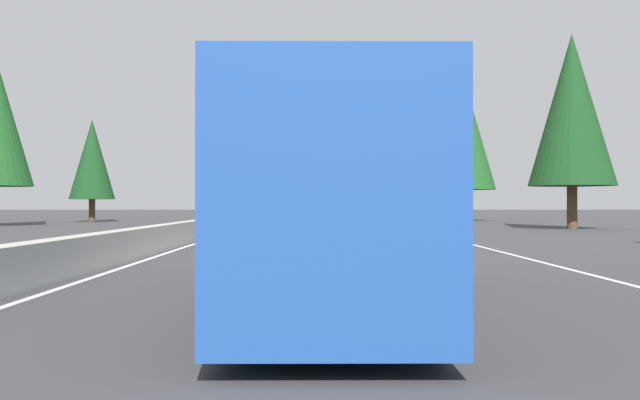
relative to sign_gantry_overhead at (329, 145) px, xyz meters
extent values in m
plane|color=#38383A|center=(18.32, 6.03, -5.20)|extent=(320.00, 320.00, 0.00)
cube|color=#ADAAA3|center=(38.32, 6.33, -4.75)|extent=(180.00, 0.56, 0.90)
cube|color=silver|center=(28.32, -5.49, -5.20)|extent=(160.00, 0.16, 0.01)
cube|color=silver|center=(28.32, 5.78, -5.20)|extent=(160.00, 0.16, 0.01)
cylinder|color=gray|center=(0.04, 6.33, -2.18)|extent=(0.36, 0.36, 6.04)
cylinder|color=gray|center=(0.04, -5.99, -2.18)|extent=(0.36, 0.36, 6.04)
cube|color=gray|center=(0.04, 0.17, 1.09)|extent=(0.50, 12.32, 0.50)
cube|color=#0C602D|center=(-0.11, 2.39, -0.01)|extent=(0.12, 3.20, 1.90)
cube|color=black|center=(-0.11, -2.54, 0.09)|extent=(0.16, 4.20, 1.50)
cube|color=#1E4793|center=(-32.14, 0.69, -3.55)|extent=(11.50, 2.50, 2.90)
cube|color=#2D3847|center=(-32.14, 0.69, -3.19)|extent=(11.04, 2.55, 0.84)
cylinder|color=black|center=(-28.12, 1.79, -4.70)|extent=(1.00, 0.30, 1.00)
cylinder|color=black|center=(-28.12, -0.41, -4.70)|extent=(1.00, 0.30, 1.00)
cylinder|color=black|center=(-36.17, 1.79, -4.70)|extent=(1.00, 0.30, 1.00)
cylinder|color=black|center=(-36.17, -0.41, -4.70)|extent=(1.00, 0.30, 1.00)
cube|color=#1E4793|center=(-10.05, 0.77, -4.23)|extent=(5.00, 1.95, 1.44)
cube|color=#2D3847|center=(-12.35, 0.77, -3.98)|extent=(0.08, 1.48, 0.56)
cylinder|color=black|center=(-8.35, 1.62, -4.85)|extent=(0.70, 0.24, 0.70)
cylinder|color=black|center=(-8.35, -0.09, -4.85)|extent=(0.70, 0.24, 0.70)
cylinder|color=black|center=(-11.75, 1.62, -4.85)|extent=(0.70, 0.24, 0.70)
cylinder|color=black|center=(-11.75, -0.09, -4.85)|extent=(0.70, 0.24, 0.70)
cube|color=red|center=(8.54, -2.88, -4.68)|extent=(4.40, 1.80, 0.76)
cube|color=#2D3847|center=(8.32, -2.88, -4.02)|extent=(2.46, 1.51, 0.56)
cylinder|color=black|center=(9.95, -2.09, -4.88)|extent=(0.64, 0.22, 0.64)
cylinder|color=black|center=(9.95, -3.67, -4.88)|extent=(0.64, 0.22, 0.64)
cylinder|color=black|center=(7.13, -2.09, -4.88)|extent=(0.64, 0.22, 0.64)
cylinder|color=black|center=(7.13, -3.67, -4.88)|extent=(0.64, 0.22, 0.64)
cube|color=maroon|center=(67.81, 0.66, -4.68)|extent=(4.40, 1.80, 0.76)
cube|color=#2D3847|center=(67.59, 0.66, -4.02)|extent=(2.46, 1.51, 0.56)
cylinder|color=black|center=(69.22, 1.45, -4.88)|extent=(0.64, 0.22, 0.64)
cylinder|color=black|center=(69.22, -0.13, -4.88)|extent=(0.64, 0.22, 0.64)
cylinder|color=black|center=(66.40, 1.45, -4.88)|extent=(0.64, 0.22, 0.64)
cylinder|color=black|center=(66.40, -0.13, -4.88)|extent=(0.64, 0.22, 0.64)
cube|color=white|center=(65.32, 4.03, -4.68)|extent=(4.40, 1.80, 0.76)
cube|color=#2D3847|center=(65.10, 4.03, -4.02)|extent=(2.46, 1.51, 0.56)
cylinder|color=black|center=(66.73, 4.82, -4.88)|extent=(0.64, 0.22, 0.64)
cylinder|color=black|center=(66.73, 3.24, -4.88)|extent=(0.64, 0.22, 0.64)
cylinder|color=black|center=(63.92, 4.82, -4.88)|extent=(0.64, 0.22, 0.64)
cylinder|color=black|center=(63.92, 3.24, -4.88)|extent=(0.64, 0.22, 0.64)
cube|color=white|center=(9.31, 0.58, -4.59)|extent=(5.60, 2.00, 0.70)
cube|color=white|center=(10.32, 0.58, -3.79)|extent=(2.24, 1.84, 0.90)
cube|color=#2D3847|center=(10.32, 0.58, -3.70)|extent=(2.02, 1.92, 0.41)
cylinder|color=black|center=(11.16, 1.44, -4.80)|extent=(0.80, 0.28, 0.80)
cylinder|color=black|center=(11.16, -0.28, -4.80)|extent=(0.80, 0.28, 0.80)
cylinder|color=black|center=(7.46, 1.44, -4.80)|extent=(0.80, 0.28, 0.80)
cylinder|color=black|center=(7.46, -0.28, -4.80)|extent=(0.80, 0.28, 0.80)
cylinder|color=#4C3823|center=(4.29, -16.22, -3.78)|extent=(0.67, 0.67, 2.86)
cone|color=#143D19|center=(4.29, -16.22, 2.72)|extent=(5.71, 5.71, 10.13)
cylinder|color=#4C3823|center=(28.85, -14.06, -3.66)|extent=(0.70, 0.70, 3.10)
cone|color=#194C1E|center=(28.85, -14.06, 3.38)|extent=(6.19, 6.19, 10.97)
cylinder|color=#4C3823|center=(47.76, -14.22, -3.81)|extent=(0.66, 0.66, 2.79)
cone|color=#236028|center=(47.76, -14.22, 2.53)|extent=(5.58, 5.58, 9.89)
cylinder|color=#4C3823|center=(64.79, -10.33, -4.18)|extent=(0.58, 0.58, 2.04)
cone|color=#236028|center=(64.79, -10.33, 0.47)|extent=(4.09, 4.09, 7.25)
cylinder|color=#4C3823|center=(25.01, 21.82, -4.15)|extent=(0.59, 0.59, 2.12)
cone|color=#143D19|center=(25.01, 21.82, 0.67)|extent=(4.24, 4.24, 7.51)
camera|label=1|loc=(-44.51, 0.87, -3.57)|focal=41.46mm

